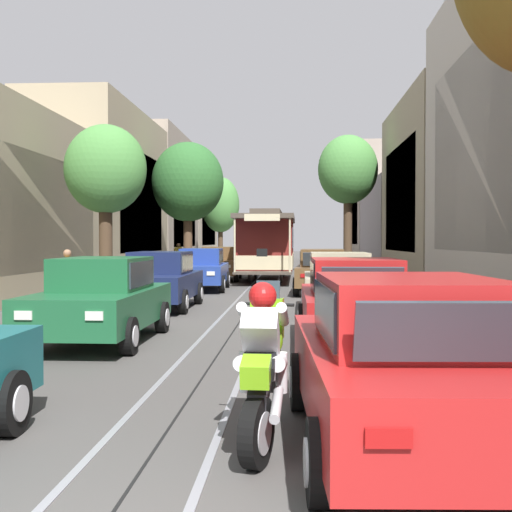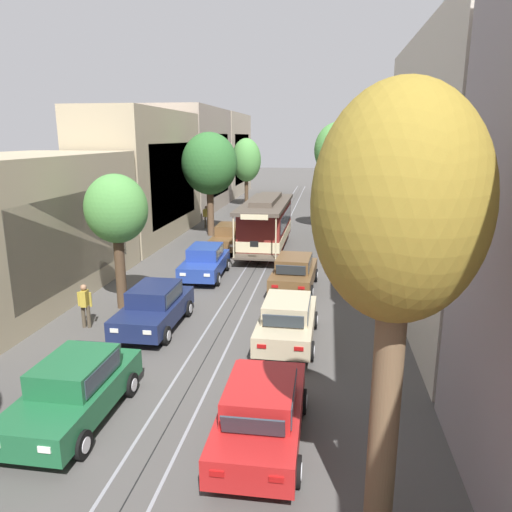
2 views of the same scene
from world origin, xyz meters
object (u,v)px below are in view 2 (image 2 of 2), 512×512
at_px(parked_car_red_second_right, 261,411).
at_px(pedestrian_crossing_far, 206,215).
at_px(parked_car_brown_fourth_right, 294,272).
at_px(pedestrian_on_left_pavement, 85,303).
at_px(parked_car_navy_mid_left, 154,307).
at_px(parked_car_green_second_left, 74,390).
at_px(parked_car_beige_mid_right, 287,320).
at_px(cable_car_trolley, 266,223).
at_px(parked_car_blue_fourth_left, 205,262).
at_px(street_tree_kerb_left_fourth, 246,160).
at_px(street_tree_kerb_right_second, 338,151).
at_px(street_tree_kerb_left_second, 116,211).
at_px(street_tree_kerb_right_near, 399,215).
at_px(parked_car_brown_fifth_left, 229,237).
at_px(street_tree_kerb_left_mid, 210,164).

bearing_deg(parked_car_red_second_right, pedestrian_crossing_far, 106.67).
height_order(parked_car_brown_fourth_right, pedestrian_crossing_far, pedestrian_crossing_far).
bearing_deg(pedestrian_on_left_pavement, parked_car_navy_mid_left, 8.15).
relative_size(parked_car_green_second_left, pedestrian_crossing_far, 2.53).
distance_m(parked_car_green_second_left, parked_car_brown_fourth_right, 12.28).
bearing_deg(parked_car_beige_mid_right, parked_car_red_second_right, -91.13).
height_order(cable_car_trolley, pedestrian_crossing_far, cable_car_trolley).
distance_m(parked_car_blue_fourth_left, street_tree_kerb_left_fourth, 25.60).
xyz_separation_m(parked_car_red_second_right, street_tree_kerb_left_fourth, (-6.71, 38.21, 3.76)).
bearing_deg(pedestrian_crossing_far, street_tree_kerb_right_second, -0.47).
relative_size(street_tree_kerb_left_second, street_tree_kerb_right_near, 0.71).
distance_m(parked_car_green_second_left, street_tree_kerb_left_second, 8.81).
relative_size(parked_car_green_second_left, parked_car_blue_fourth_left, 0.99).
bearing_deg(street_tree_kerb_left_fourth, cable_car_trolley, -76.89).
relative_size(parked_car_brown_fourth_right, cable_car_trolley, 0.48).
height_order(parked_car_green_second_left, street_tree_kerb_right_second, street_tree_kerb_right_second).
height_order(street_tree_kerb_left_fourth, pedestrian_crossing_far, street_tree_kerb_left_fourth).
height_order(parked_car_navy_mid_left, parked_car_beige_mid_right, same).
height_order(parked_car_blue_fourth_left, parked_car_brown_fifth_left, same).
bearing_deg(cable_car_trolley, parked_car_beige_mid_right, -79.90).
bearing_deg(parked_car_brown_fifth_left, parked_car_green_second_left, -90.22).
bearing_deg(parked_car_brown_fifth_left, street_tree_kerb_right_second, 46.08).
xyz_separation_m(parked_car_blue_fourth_left, street_tree_kerb_left_mid, (-2.20, 10.37, 4.19)).
relative_size(parked_car_blue_fourth_left, parked_car_beige_mid_right, 1.01).
bearing_deg(pedestrian_on_left_pavement, pedestrian_crossing_far, 91.37).
distance_m(parked_car_brown_fifth_left, pedestrian_crossing_far, 7.62).
distance_m(street_tree_kerb_left_second, pedestrian_crossing_far, 18.13).
bearing_deg(street_tree_kerb_left_mid, street_tree_kerb_right_near, -70.57).
bearing_deg(parked_car_brown_fourth_right, parked_car_beige_mid_right, -88.29).
relative_size(cable_car_trolley, pedestrian_on_left_pavement, 5.53).
relative_size(parked_car_green_second_left, parked_car_navy_mid_left, 1.00).
xyz_separation_m(parked_car_navy_mid_left, street_tree_kerb_right_near, (7.14, -8.85, 4.96)).
relative_size(street_tree_kerb_left_mid, street_tree_kerb_right_second, 0.91).
bearing_deg(parked_car_brown_fifth_left, parked_car_brown_fourth_right, -58.64).
bearing_deg(street_tree_kerb_left_fourth, parked_car_navy_mid_left, -86.59).
height_order(cable_car_trolley, pedestrian_on_left_pavement, cable_car_trolley).
bearing_deg(parked_car_brown_fourth_right, street_tree_kerb_right_second, 81.84).
height_order(parked_car_blue_fourth_left, street_tree_kerb_left_second, street_tree_kerb_left_second).
bearing_deg(cable_car_trolley, street_tree_kerb_right_second, 56.25).
distance_m(parked_car_navy_mid_left, street_tree_kerb_right_second, 21.40).
height_order(parked_car_red_second_right, street_tree_kerb_left_second, street_tree_kerb_left_second).
bearing_deg(pedestrian_crossing_far, parked_car_beige_mid_right, -68.76).
height_order(parked_car_brown_fourth_right, cable_car_trolley, cable_car_trolley).
bearing_deg(parked_car_beige_mid_right, street_tree_kerb_right_near, -74.89).
xyz_separation_m(street_tree_kerb_left_second, cable_car_trolley, (4.54, 11.30, -2.34)).
xyz_separation_m(parked_car_brown_fourth_right, pedestrian_on_left_pavement, (-7.24, -5.74, 0.13)).
distance_m(parked_car_red_second_right, pedestrian_crossing_far, 27.16).
xyz_separation_m(parked_car_navy_mid_left, street_tree_kerb_right_second, (6.78, 19.66, 5.03)).
xyz_separation_m(parked_car_beige_mid_right, street_tree_kerb_right_second, (1.87, 20.25, 5.03)).
relative_size(parked_car_beige_mid_right, street_tree_kerb_left_fourth, 0.65).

